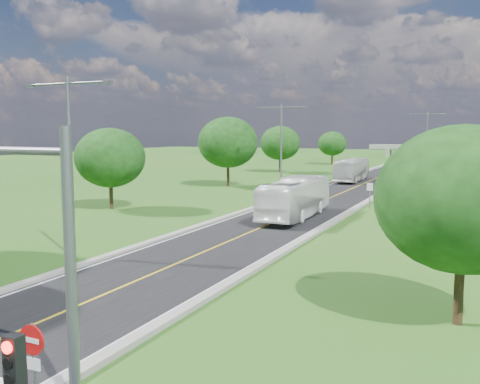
% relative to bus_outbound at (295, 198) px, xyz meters
% --- Properties ---
extents(ground, '(260.00, 260.00, 0.00)m').
position_rel_bus_outbound_xyz_m(ground, '(-0.80, 29.91, -1.67)').
color(ground, '#245B19').
rests_on(ground, ground).
extents(road, '(8.00, 150.00, 0.06)m').
position_rel_bus_outbound_xyz_m(road, '(-0.80, 35.91, -1.64)').
color(road, black).
rests_on(road, ground).
extents(curb_left, '(0.50, 150.00, 0.22)m').
position_rel_bus_outbound_xyz_m(curb_left, '(-5.05, 35.91, -1.56)').
color(curb_left, gray).
rests_on(curb_left, ground).
extents(curb_right, '(0.50, 150.00, 0.22)m').
position_rel_bus_outbound_xyz_m(curb_right, '(3.45, 35.91, -1.56)').
color(curb_right, gray).
rests_on(curb_right, ground).
extents(signal_mast, '(8.54, 0.33, 7.20)m').
position_rel_bus_outbound_xyz_m(signal_mast, '(2.88, -31.09, 3.23)').
color(signal_mast, slate).
rests_on(signal_mast, ground).
extents(do_not_enter_right, '(0.76, 0.11, 2.50)m').
position_rel_bus_outbound_xyz_m(do_not_enter_right, '(4.20, -31.61, 0.10)').
color(do_not_enter_right, slate).
rests_on(do_not_enter_right, ground).
extents(speed_limit_sign, '(0.55, 0.09, 2.40)m').
position_rel_bus_outbound_xyz_m(speed_limit_sign, '(4.40, 7.90, -0.07)').
color(speed_limit_sign, slate).
rests_on(speed_limit_sign, ground).
extents(overpass, '(30.00, 3.00, 3.20)m').
position_rel_bus_outbound_xyz_m(overpass, '(-0.80, 109.91, 0.74)').
color(overpass, gray).
rests_on(overpass, ground).
extents(streetlight_near_left, '(5.90, 0.25, 10.00)m').
position_rel_bus_outbound_xyz_m(streetlight_near_left, '(-6.80, -18.09, 4.27)').
color(streetlight_near_left, slate).
rests_on(streetlight_near_left, ground).
extents(streetlight_mid_left, '(5.90, 0.25, 10.00)m').
position_rel_bus_outbound_xyz_m(streetlight_mid_left, '(-6.80, 14.91, 4.27)').
color(streetlight_mid_left, slate).
rests_on(streetlight_mid_left, ground).
extents(streetlight_far_right, '(5.90, 0.25, 10.00)m').
position_rel_bus_outbound_xyz_m(streetlight_far_right, '(5.20, 47.91, 4.27)').
color(streetlight_far_right, slate).
rests_on(streetlight_far_right, ground).
extents(tree_lb, '(6.30, 6.30, 7.33)m').
position_rel_bus_outbound_xyz_m(tree_lb, '(-16.80, -2.09, 2.97)').
color(tree_lb, black).
rests_on(tree_lb, ground).
extents(tree_lc, '(7.56, 7.56, 8.79)m').
position_rel_bus_outbound_xyz_m(tree_lc, '(-15.80, 19.91, 3.90)').
color(tree_lc, black).
rests_on(tree_lc, ground).
extents(tree_ld, '(6.72, 6.72, 7.82)m').
position_rel_bus_outbound_xyz_m(tree_ld, '(-17.80, 43.91, 3.28)').
color(tree_ld, black).
rests_on(tree_ld, ground).
extents(tree_le, '(5.88, 5.88, 6.84)m').
position_rel_bus_outbound_xyz_m(tree_le, '(-15.30, 67.91, 2.66)').
color(tree_le, black).
rests_on(tree_le, ground).
extents(tree_ra, '(6.30, 6.30, 7.33)m').
position_rel_bus_outbound_xyz_m(tree_ra, '(13.20, -20.09, 2.97)').
color(tree_ra, black).
rests_on(tree_ra, ground).
extents(bus_outbound, '(2.98, 11.65, 3.23)m').
position_rel_bus_outbound_xyz_m(bus_outbound, '(0.00, 0.00, 0.00)').
color(bus_outbound, white).
rests_on(bus_outbound, road).
extents(bus_inbound, '(2.74, 11.24, 3.12)m').
position_rel_bus_outbound_xyz_m(bus_inbound, '(-3.04, 32.86, -0.05)').
color(bus_inbound, silver).
rests_on(bus_inbound, road).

